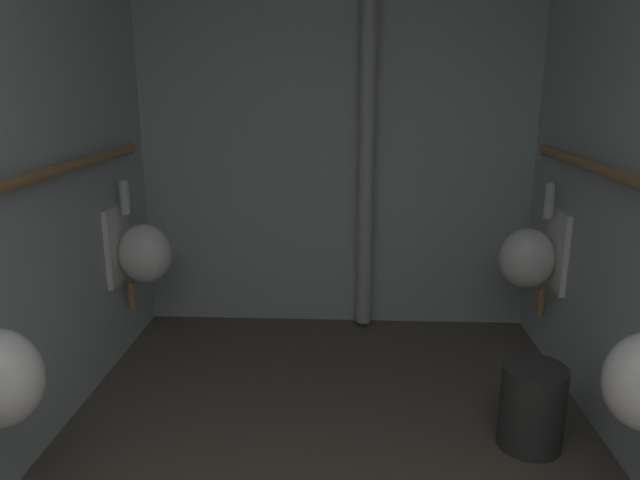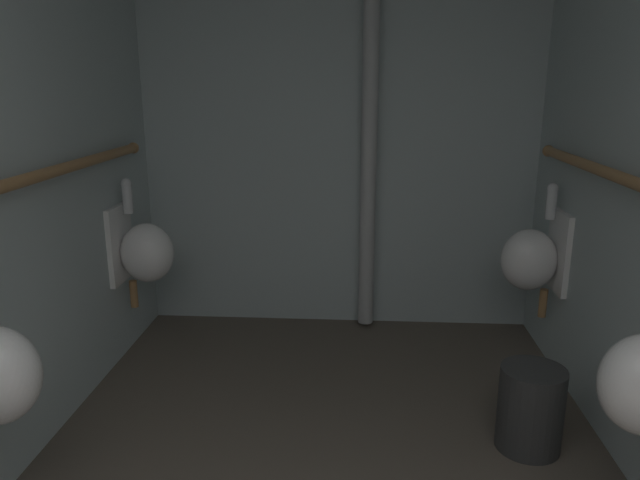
{
  "view_description": "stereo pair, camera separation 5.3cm",
  "coord_description": "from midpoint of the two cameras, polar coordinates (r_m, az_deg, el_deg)",
  "views": [
    {
      "loc": [
        0.08,
        0.22,
        1.56
      ],
      "look_at": [
        -0.06,
        3.11,
        0.78
      ],
      "focal_mm": 33.43,
      "sensor_mm": 36.0,
      "label": 1
    },
    {
      "loc": [
        0.13,
        0.22,
        1.56
      ],
      "look_at": [
        -0.06,
        3.11,
        0.78
      ],
      "focal_mm": 33.43,
      "sensor_mm": 36.0,
      "label": 2
    }
  ],
  "objects": [
    {
      "name": "urinal_left_far",
      "position": [
        3.52,
        -17.15,
        -1.06
      ],
      "size": [
        0.32,
        0.3,
        0.76
      ],
      "color": "white"
    },
    {
      "name": "waste_bin",
      "position": [
        2.84,
        19.08,
        -14.82
      ],
      "size": [
        0.28,
        0.28,
        0.37
      ],
      "primitive_type": "cylinder",
      "color": "#2D2D2D",
      "rests_on": "ground"
    },
    {
      "name": "urinal_right_far",
      "position": [
        3.46,
        19.13,
        -1.51
      ],
      "size": [
        0.32,
        0.3,
        0.76
      ],
      "color": "white"
    },
    {
      "name": "standpipe_back_wall",
      "position": [
        3.67,
        4.14,
        11.98
      ],
      "size": [
        0.1,
        0.1,
        2.69
      ],
      "primitive_type": "cylinder",
      "color": "#B2B2B2",
      "rests_on": "ground"
    },
    {
      "name": "wall_back",
      "position": [
        3.78,
        1.17,
        12.1
      ],
      "size": [
        2.59,
        0.06,
        2.74
      ],
      "primitive_type": "cube",
      "color": "#ADBBBB",
      "rests_on": "ground"
    }
  ]
}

